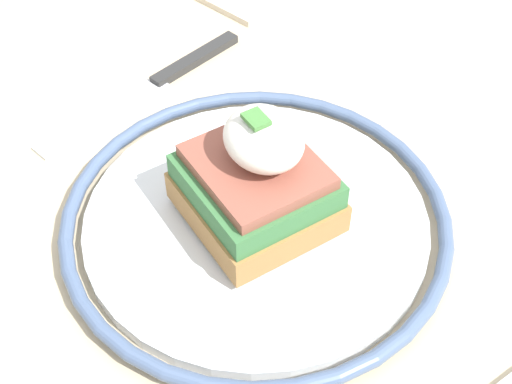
% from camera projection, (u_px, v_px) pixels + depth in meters
% --- Properties ---
extents(dining_table, '(1.04, 0.81, 0.76)m').
position_uv_depth(dining_table, '(312.00, 291.00, 0.59)').
color(dining_table, '#C6B28E').
rests_on(dining_table, ground_plane).
extents(plate, '(0.26, 0.26, 0.02)m').
position_uv_depth(plate, '(256.00, 220.00, 0.48)').
color(plate, silver).
rests_on(plate, dining_table).
extents(sandwich, '(0.09, 0.09, 0.08)m').
position_uv_depth(sandwich, '(258.00, 181.00, 0.45)').
color(sandwich, '#9E703D').
rests_on(sandwich, plate).
extents(knife, '(0.06, 0.20, 0.01)m').
position_uv_depth(knife, '(159.00, 81.00, 0.59)').
color(knife, '#2D2D2D').
rests_on(knife, dining_table).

